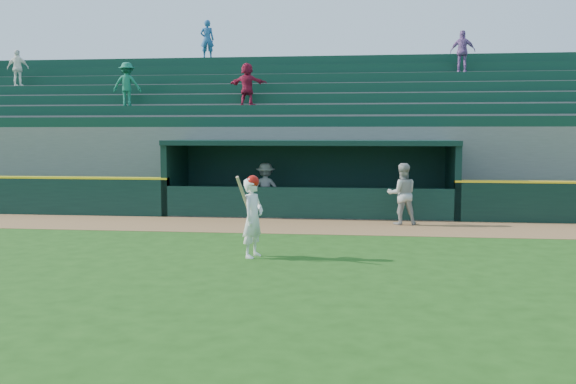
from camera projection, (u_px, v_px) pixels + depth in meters
name	position (u px, v px, depth m)	size (l,w,h in m)	color
ground	(279.00, 259.00, 13.72)	(120.00, 120.00, 0.00)	#1E4A12
warning_track	(302.00, 226.00, 18.56)	(40.00, 3.00, 0.01)	olive
dugout_player_front	(402.00, 194.00, 18.81)	(0.88, 0.69, 1.81)	#A9A9A3
dugout_player_inside	(266.00, 188.00, 21.47)	(1.10, 0.63, 1.70)	gray
dugout	(311.00, 173.00, 21.51)	(9.40, 2.80, 2.46)	slate
stands	(321.00, 140.00, 25.93)	(34.50, 6.25, 7.62)	slate
batter_at_plate	(253.00, 216.00, 13.87)	(0.59, 0.83, 1.80)	white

